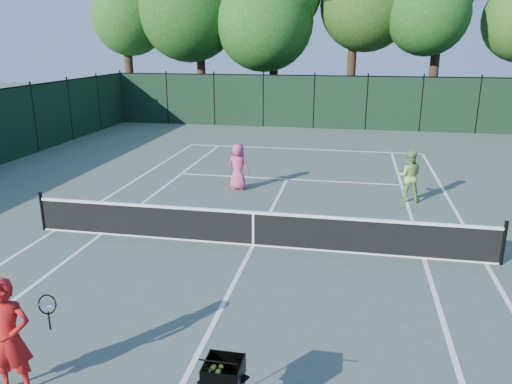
% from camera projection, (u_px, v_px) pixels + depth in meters
% --- Properties ---
extents(ground, '(90.00, 90.00, 0.00)m').
position_uv_depth(ground, '(253.00, 245.00, 12.52)').
color(ground, '#48574D').
rests_on(ground, ground).
extents(sideline_doubles_left, '(0.10, 23.77, 0.01)m').
position_uv_depth(sideline_doubles_left, '(55.00, 230.00, 13.52)').
color(sideline_doubles_left, white).
rests_on(sideline_doubles_left, ground).
extents(sideline_doubles_right, '(0.10, 23.77, 0.01)m').
position_uv_depth(sideline_doubles_right, '(486.00, 263.00, 11.52)').
color(sideline_doubles_right, white).
rests_on(sideline_doubles_right, ground).
extents(sideline_singles_left, '(0.10, 23.77, 0.01)m').
position_uv_depth(sideline_singles_left, '(102.00, 234.00, 13.27)').
color(sideline_singles_left, white).
rests_on(sideline_singles_left, ground).
extents(sideline_singles_right, '(0.10, 23.77, 0.01)m').
position_uv_depth(sideline_singles_right, '(424.00, 258.00, 11.77)').
color(sideline_singles_right, white).
rests_on(sideline_singles_right, ground).
extents(baseline_far, '(10.97, 0.10, 0.01)m').
position_uv_depth(baseline_far, '(302.00, 149.00, 23.68)').
color(baseline_far, white).
rests_on(baseline_far, ground).
extents(service_line_far, '(8.23, 0.10, 0.01)m').
position_uv_depth(service_line_far, '(287.00, 179.00, 18.53)').
color(service_line_far, white).
rests_on(service_line_far, ground).
extents(center_service_line, '(0.10, 12.80, 0.01)m').
position_uv_depth(center_service_line, '(253.00, 245.00, 12.52)').
color(center_service_line, white).
rests_on(center_service_line, ground).
extents(tennis_net, '(11.69, 0.09, 1.06)m').
position_uv_depth(tennis_net, '(253.00, 228.00, 12.38)').
color(tennis_net, black).
rests_on(tennis_net, ground).
extents(fence_far, '(24.00, 0.05, 3.00)m').
position_uv_depth(fence_far, '(314.00, 102.00, 28.99)').
color(fence_far, black).
rests_on(fence_far, ground).
extents(coach, '(0.88, 0.78, 1.78)m').
position_uv_depth(coach, '(9.00, 338.00, 7.05)').
color(coach, '#B31414').
rests_on(coach, ground).
extents(player_pink, '(0.86, 0.63, 1.60)m').
position_uv_depth(player_pink, '(238.00, 167.00, 17.07)').
color(player_pink, '#C34573').
rests_on(player_pink, ground).
extents(player_green, '(0.81, 0.64, 1.66)m').
position_uv_depth(player_green, '(409.00, 176.00, 15.78)').
color(player_green, '#8AB058').
rests_on(player_green, ground).
extents(ball_hopper, '(0.66, 0.66, 0.95)m').
position_uv_depth(ball_hopper, '(223.00, 372.00, 6.48)').
color(ball_hopper, black).
rests_on(ball_hopper, ground).
extents(loose_ball_midcourt, '(0.07, 0.07, 0.07)m').
position_uv_depth(loose_ball_midcourt, '(17.00, 367.00, 7.79)').
color(loose_ball_midcourt, '#E3F632').
rests_on(loose_ball_midcourt, ground).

